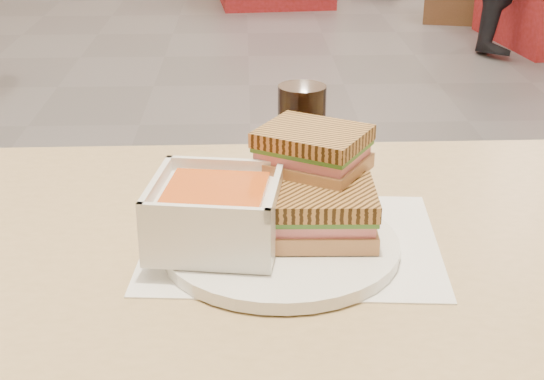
{
  "coord_description": "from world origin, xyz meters",
  "views": [
    {
      "loc": [
        -0.02,
        -2.78,
        1.16
      ],
      "look_at": [
        0.01,
        -2.0,
        0.82
      ],
      "focal_mm": 52.27,
      "sensor_mm": 36.0,
      "label": 1
    }
  ],
  "objects_px": {
    "panini_lower": "(319,212)",
    "cola_glass": "(301,135)",
    "main_table": "(254,343)",
    "soup_bowl": "(216,215)",
    "plate": "(281,246)"
  },
  "relations": [
    {
      "from": "soup_bowl",
      "to": "panini_lower",
      "type": "bearing_deg",
      "value": 6.76
    },
    {
      "from": "soup_bowl",
      "to": "cola_glass",
      "type": "bearing_deg",
      "value": 62.23
    },
    {
      "from": "main_table",
      "to": "plate",
      "type": "relative_size",
      "value": 4.66
    },
    {
      "from": "plate",
      "to": "cola_glass",
      "type": "bearing_deg",
      "value": 79.94
    },
    {
      "from": "cola_glass",
      "to": "plate",
      "type": "bearing_deg",
      "value": -100.06
    },
    {
      "from": "panini_lower",
      "to": "cola_glass",
      "type": "bearing_deg",
      "value": 92.16
    },
    {
      "from": "panini_lower",
      "to": "main_table",
      "type": "bearing_deg",
      "value": -168.29
    },
    {
      "from": "soup_bowl",
      "to": "main_table",
      "type": "bearing_deg",
      "value": -2.79
    },
    {
      "from": "panini_lower",
      "to": "cola_glass",
      "type": "relative_size",
      "value": 0.94
    },
    {
      "from": "plate",
      "to": "soup_bowl",
      "type": "distance_m",
      "value": 0.08
    },
    {
      "from": "main_table",
      "to": "soup_bowl",
      "type": "bearing_deg",
      "value": 177.21
    },
    {
      "from": "plate",
      "to": "panini_lower",
      "type": "distance_m",
      "value": 0.06
    },
    {
      "from": "plate",
      "to": "panini_lower",
      "type": "bearing_deg",
      "value": 15.09
    },
    {
      "from": "main_table",
      "to": "soup_bowl",
      "type": "xyz_separation_m",
      "value": [
        -0.04,
        0.0,
        0.16
      ]
    },
    {
      "from": "soup_bowl",
      "to": "cola_glass",
      "type": "height_order",
      "value": "cola_glass"
    }
  ]
}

